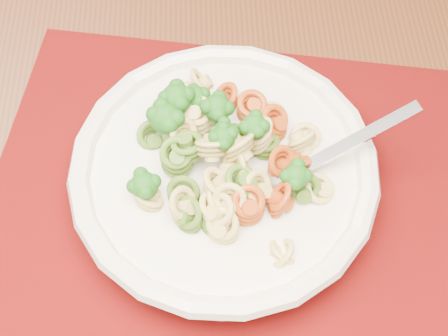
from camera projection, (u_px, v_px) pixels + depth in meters
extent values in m
cube|color=#562A18|center=(303.00, 112.00, 0.65)|extent=(1.33, 0.92, 0.04)
cube|color=#4D0903|center=(245.00, 208.00, 0.57)|extent=(0.55, 0.47, 0.00)
cylinder|color=silver|center=(224.00, 187.00, 0.57)|extent=(0.12, 0.12, 0.01)
cylinder|color=silver|center=(224.00, 176.00, 0.56)|extent=(0.25, 0.25, 0.03)
torus|color=silver|center=(224.00, 168.00, 0.54)|extent=(0.27, 0.27, 0.02)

